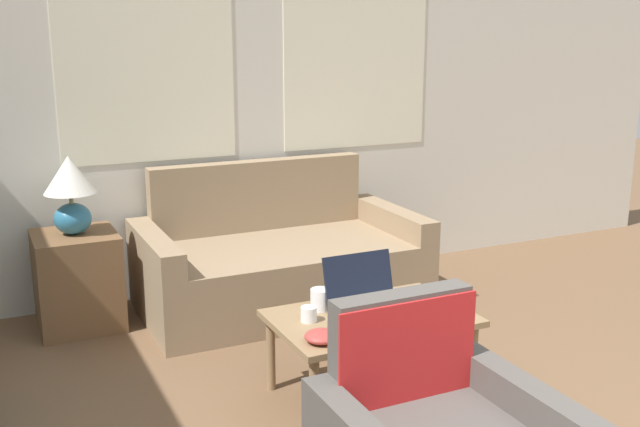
# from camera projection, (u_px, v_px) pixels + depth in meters

# --- Properties ---
(wall_back) EXTENTS (6.82, 0.06, 2.60)m
(wall_back) POSITION_uv_depth(u_px,v_px,m) (270.00, 92.00, 4.99)
(wall_back) COLOR silver
(wall_back) RESTS_ON ground_plane
(couch) EXTENTS (1.73, 0.93, 0.87)m
(couch) POSITION_uv_depth(u_px,v_px,m) (278.00, 264.00, 4.76)
(couch) COLOR #937A5B
(couch) RESTS_ON ground_plane
(side_table) EXTENTS (0.47, 0.47, 0.56)m
(side_table) POSITION_uv_depth(u_px,v_px,m) (78.00, 280.00, 4.37)
(side_table) COLOR brown
(side_table) RESTS_ON ground_plane
(table_lamp) EXTENTS (0.29, 0.29, 0.45)m
(table_lamp) POSITION_uv_depth(u_px,v_px,m) (70.00, 188.00, 4.24)
(table_lamp) COLOR teal
(table_lamp) RESTS_ON side_table
(coffee_table) EXTENTS (0.92, 0.60, 0.40)m
(coffee_table) POSITION_uv_depth(u_px,v_px,m) (371.00, 324.00, 3.52)
(coffee_table) COLOR #8E704C
(coffee_table) RESTS_ON ground_plane
(laptop) EXTENTS (0.36, 0.32, 0.26)m
(laptop) POSITION_uv_depth(u_px,v_px,m) (368.00, 301.00, 3.52)
(laptop) COLOR #B7B7BC
(laptop) RESTS_ON coffee_table
(cup_navy) EXTENTS (0.08, 0.08, 0.07)m
(cup_navy) POSITION_uv_depth(u_px,v_px,m) (309.00, 314.00, 3.43)
(cup_navy) COLOR white
(cup_navy) RESTS_ON coffee_table
(cup_yellow) EXTENTS (0.10, 0.10, 0.10)m
(cup_yellow) POSITION_uv_depth(u_px,v_px,m) (321.00, 299.00, 3.57)
(cup_yellow) COLOR white
(cup_yellow) RESTS_ON coffee_table
(snack_bowl) EXTENTS (0.15, 0.15, 0.05)m
(snack_bowl) POSITION_uv_depth(u_px,v_px,m) (322.00, 336.00, 3.21)
(snack_bowl) COLOR #B23D38
(snack_bowl) RESTS_ON coffee_table
(tv_remote) EXTENTS (0.06, 0.15, 0.02)m
(tv_remote) POSITION_uv_depth(u_px,v_px,m) (417.00, 297.00, 3.72)
(tv_remote) COLOR black
(tv_remote) RESTS_ON coffee_table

